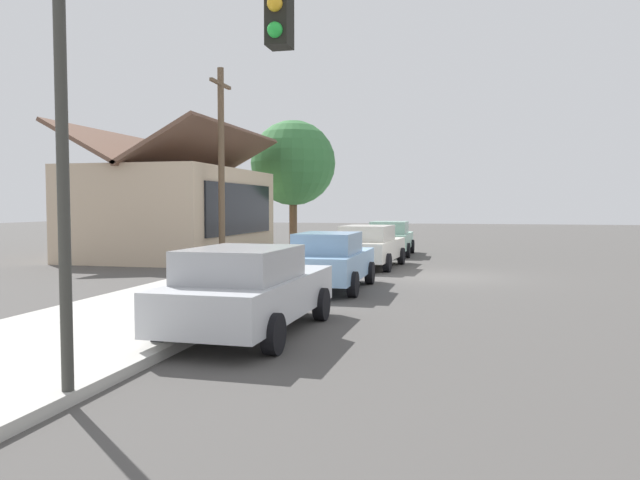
{
  "coord_description": "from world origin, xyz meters",
  "views": [
    {
      "loc": [
        -20.22,
        -0.92,
        2.32
      ],
      "look_at": [
        0.02,
        3.99,
        1.15
      ],
      "focal_mm": 34.26,
      "sensor_mm": 36.0,
      "label": 1
    }
  ],
  "objects_px": {
    "car_seafoam": "(390,238)",
    "utility_pole_wooden": "(221,163)",
    "car_ivory": "(369,246)",
    "shade_tree": "(293,163)",
    "car_skyblue": "(331,260)",
    "traffic_light_main": "(145,99)",
    "car_silver": "(249,289)",
    "fire_hydrant_red": "(342,249)"
  },
  "relations": [
    {
      "from": "car_skyblue",
      "to": "shade_tree",
      "type": "relative_size",
      "value": 0.62
    },
    {
      "from": "utility_pole_wooden",
      "to": "fire_hydrant_red",
      "type": "xyz_separation_m",
      "value": [
        3.31,
        -4.0,
        -3.43
      ]
    },
    {
      "from": "car_ivory",
      "to": "fire_hydrant_red",
      "type": "bearing_deg",
      "value": 36.0
    },
    {
      "from": "car_ivory",
      "to": "traffic_light_main",
      "type": "bearing_deg",
      "value": -176.2
    },
    {
      "from": "car_skyblue",
      "to": "fire_hydrant_red",
      "type": "distance_m",
      "value": 8.78
    },
    {
      "from": "car_ivory",
      "to": "utility_pole_wooden",
      "type": "bearing_deg",
      "value": 102.56
    },
    {
      "from": "shade_tree",
      "to": "utility_pole_wooden",
      "type": "bearing_deg",
      "value": -177.67
    },
    {
      "from": "car_seafoam",
      "to": "fire_hydrant_red",
      "type": "height_order",
      "value": "car_seafoam"
    },
    {
      "from": "fire_hydrant_red",
      "to": "traffic_light_main",
      "type": "bearing_deg",
      "value": -174.98
    },
    {
      "from": "car_silver",
      "to": "traffic_light_main",
      "type": "xyz_separation_m",
      "value": [
        -4.2,
        -0.36,
        2.67
      ]
    },
    {
      "from": "car_seafoam",
      "to": "shade_tree",
      "type": "xyz_separation_m",
      "value": [
        4.55,
        6.05,
        3.88
      ]
    },
    {
      "from": "car_silver",
      "to": "utility_pole_wooden",
      "type": "bearing_deg",
      "value": 26.02
    },
    {
      "from": "car_seafoam",
      "to": "utility_pole_wooden",
      "type": "distance_m",
      "value": 9.34
    },
    {
      "from": "car_seafoam",
      "to": "utility_pole_wooden",
      "type": "xyz_separation_m",
      "value": [
        -6.81,
        5.58,
        3.11
      ]
    },
    {
      "from": "car_seafoam",
      "to": "traffic_light_main",
      "type": "bearing_deg",
      "value": 179.21
    },
    {
      "from": "car_skyblue",
      "to": "car_seafoam",
      "type": "distance_m",
      "value": 12.15
    },
    {
      "from": "utility_pole_wooden",
      "to": "fire_hydrant_red",
      "type": "relative_size",
      "value": 10.56
    },
    {
      "from": "car_skyblue",
      "to": "shade_tree",
      "type": "xyz_separation_m",
      "value": [
        16.7,
        5.91,
        3.88
      ]
    },
    {
      "from": "shade_tree",
      "to": "traffic_light_main",
      "type": "relative_size",
      "value": 1.36
    },
    {
      "from": "car_skyblue",
      "to": "car_ivory",
      "type": "relative_size",
      "value": 0.9
    },
    {
      "from": "car_ivory",
      "to": "shade_tree",
      "type": "distance_m",
      "value": 12.68
    },
    {
      "from": "car_silver",
      "to": "car_ivory",
      "type": "height_order",
      "value": "same"
    },
    {
      "from": "car_silver",
      "to": "utility_pole_wooden",
      "type": "xyz_separation_m",
      "value": [
        11.38,
        5.3,
        3.11
      ]
    },
    {
      "from": "car_silver",
      "to": "car_ivory",
      "type": "relative_size",
      "value": 0.99
    },
    {
      "from": "car_seafoam",
      "to": "traffic_light_main",
      "type": "distance_m",
      "value": 22.55
    },
    {
      "from": "car_seafoam",
      "to": "fire_hydrant_red",
      "type": "xyz_separation_m",
      "value": [
        -3.5,
        1.58,
        -0.32
      ]
    },
    {
      "from": "car_skyblue",
      "to": "fire_hydrant_red",
      "type": "height_order",
      "value": "car_skyblue"
    },
    {
      "from": "utility_pole_wooden",
      "to": "shade_tree",
      "type": "bearing_deg",
      "value": 2.33
    },
    {
      "from": "car_seafoam",
      "to": "fire_hydrant_red",
      "type": "distance_m",
      "value": 3.86
    },
    {
      "from": "car_ivory",
      "to": "shade_tree",
      "type": "height_order",
      "value": "shade_tree"
    },
    {
      "from": "car_ivory",
      "to": "shade_tree",
      "type": "xyz_separation_m",
      "value": [
        10.47,
        6.01,
        3.88
      ]
    },
    {
      "from": "car_skyblue",
      "to": "car_ivory",
      "type": "distance_m",
      "value": 6.24
    },
    {
      "from": "car_silver",
      "to": "shade_tree",
      "type": "xyz_separation_m",
      "value": [
        22.74,
        5.76,
        3.88
      ]
    },
    {
      "from": "traffic_light_main",
      "to": "car_silver",
      "type": "bearing_deg",
      "value": 4.89
    },
    {
      "from": "car_skyblue",
      "to": "car_seafoam",
      "type": "height_order",
      "value": "same"
    },
    {
      "from": "car_ivory",
      "to": "traffic_light_main",
      "type": "distance_m",
      "value": 16.7
    },
    {
      "from": "traffic_light_main",
      "to": "car_ivory",
      "type": "bearing_deg",
      "value": 0.4
    },
    {
      "from": "utility_pole_wooden",
      "to": "car_skyblue",
      "type": "bearing_deg",
      "value": -134.44
    },
    {
      "from": "car_silver",
      "to": "traffic_light_main",
      "type": "relative_size",
      "value": 0.93
    },
    {
      "from": "car_skyblue",
      "to": "car_ivory",
      "type": "height_order",
      "value": "same"
    },
    {
      "from": "car_ivory",
      "to": "traffic_light_main",
      "type": "height_order",
      "value": "traffic_light_main"
    },
    {
      "from": "car_ivory",
      "to": "car_seafoam",
      "type": "relative_size",
      "value": 1.11
    }
  ]
}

